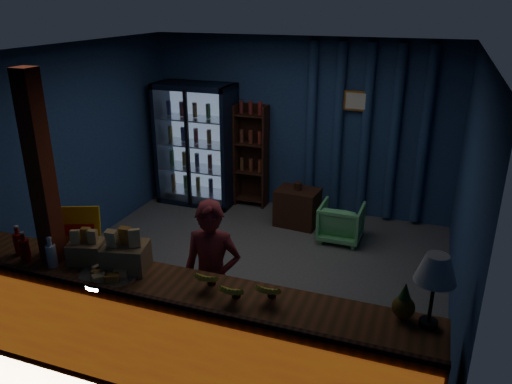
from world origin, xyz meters
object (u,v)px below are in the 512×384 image
shopkeeper (212,278)px  green_chair (341,222)px  table_lamp (436,271)px  pastry_tray (109,273)px

shopkeeper → green_chair: bearing=64.9°
shopkeeper → table_lamp: 1.99m
shopkeeper → pastry_tray: size_ratio=2.97×
green_chair → table_lamp: (1.16, -3.02, 1.12)m
pastry_tray → green_chair: bearing=67.6°
pastry_tray → table_lamp: table_lamp is taller
green_chair → pastry_tray: (-1.33, -3.22, 0.72)m
green_chair → pastry_tray: size_ratio=1.17×
shopkeeper → table_lamp: size_ratio=2.64×
shopkeeper → pastry_tray: bearing=-148.4°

